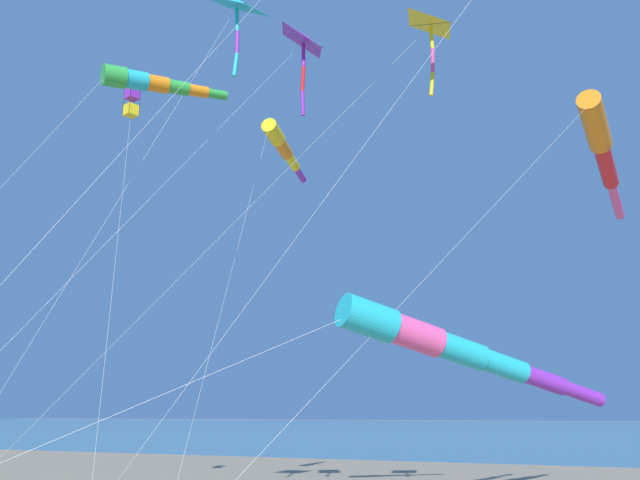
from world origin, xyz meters
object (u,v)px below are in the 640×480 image
at_px(kite_windsock_magenta_far_left, 282,146).
at_px(kite_windsock_white_trailing, 445,346).
at_px(kite_box_small_distant, 132,103).
at_px(kite_delta_striped_overhead, 431,24).
at_px(kite_delta_red_high_left, 304,41).
at_px(kite_windsock_blue_topmost, 601,146).
at_px(kite_delta_long_streamer_right, 237,5).
at_px(kite_windsock_black_fish_shape, 150,83).

bearing_deg(kite_windsock_magenta_far_left, kite_windsock_white_trailing, -140.21).
bearing_deg(kite_box_small_distant, kite_delta_striped_overhead, -88.45).
bearing_deg(kite_delta_red_high_left, kite_windsock_blue_topmost, -65.16).
xyz_separation_m(kite_windsock_blue_topmost, kite_windsock_magenta_far_left, (1.86, 13.62, 2.93)).
xyz_separation_m(kite_delta_long_streamer_right, kite_windsock_magenta_far_left, (8.29, 2.35, -1.79)).
xyz_separation_m(kite_windsock_white_trailing, kite_windsock_blue_topmost, (10.19, -3.58, 7.79)).
bearing_deg(kite_delta_long_streamer_right, kite_box_small_distant, 66.94).
bearing_deg(kite_delta_striped_overhead, kite_windsock_black_fish_shape, 135.74).
bearing_deg(kite_windsock_black_fish_shape, kite_delta_long_streamer_right, -9.60).
bearing_deg(kite_windsock_blue_topmost, kite_windsock_white_trailing, 160.61).
bearing_deg(kite_delta_long_streamer_right, kite_windsock_black_fish_shape, 170.40).
bearing_deg(kite_windsock_magenta_far_left, kite_windsock_blue_topmost, -97.79).
distance_m(kite_windsock_white_trailing, kite_delta_long_streamer_right, 15.15).
relative_size(kite_windsock_white_trailing, kite_delta_striped_overhead, 0.82).
distance_m(kite_windsock_blue_topmost, kite_windsock_black_fish_shape, 15.59).
relative_size(kite_box_small_distant, kite_windsock_magenta_far_left, 1.04).
distance_m(kite_delta_striped_overhead, kite_windsock_magenta_far_left, 9.94).
bearing_deg(kite_windsock_magenta_far_left, kite_delta_red_high_left, -147.31).
distance_m(kite_windsock_white_trailing, kite_box_small_distant, 19.58).
height_order(kite_delta_long_streamer_right, kite_windsock_magenta_far_left, kite_delta_long_streamer_right).
relative_size(kite_delta_long_streamer_right, kite_delta_red_high_left, 1.04).
distance_m(kite_delta_long_streamer_right, kite_windsock_magenta_far_left, 8.80).
height_order(kite_delta_long_streamer_right, kite_delta_striped_overhead, kite_delta_long_streamer_right).
xyz_separation_m(kite_delta_long_streamer_right, kite_delta_striped_overhead, (3.24, -6.10, -0.40)).
distance_m(kite_delta_long_streamer_right, kite_windsock_black_fish_shape, 5.92).
xyz_separation_m(kite_windsock_blue_topmost, kite_delta_red_high_left, (-4.43, 9.58, 4.00)).
height_order(kite_delta_red_high_left, kite_windsock_magenta_far_left, kite_delta_red_high_left).
bearing_deg(kite_windsock_white_trailing, kite_windsock_black_fish_shape, 89.25).
height_order(kite_windsock_white_trailing, kite_delta_red_high_left, kite_delta_red_high_left).
xyz_separation_m(kite_windsock_white_trailing, kite_box_small_distant, (6.65, 14.49, 11.37)).
bearing_deg(kite_windsock_magenta_far_left, kite_delta_striped_overhead, -120.87).
distance_m(kite_box_small_distant, kite_delta_red_high_left, 8.55).
bearing_deg(kite_delta_red_high_left, kite_box_small_distant, 83.95).
height_order(kite_box_small_distant, kite_windsock_black_fish_shape, kite_box_small_distant).
bearing_deg(kite_delta_red_high_left, kite_windsock_magenta_far_left, 32.69).
distance_m(kite_box_small_distant, kite_windsock_magenta_far_left, 7.03).
distance_m(kite_delta_red_high_left, kite_windsock_black_fish_shape, 7.24).
bearing_deg(kite_windsock_black_fish_shape, kite_windsock_magenta_far_left, 8.24).
xyz_separation_m(kite_windsock_white_trailing, kite_windsock_black_fish_shape, (0.11, 8.31, 7.88)).
height_order(kite_box_small_distant, kite_windsock_magenta_far_left, kite_box_small_distant).
distance_m(kite_delta_red_high_left, kite_windsock_magenta_far_left, 7.56).
height_order(kite_delta_striped_overhead, kite_windsock_magenta_far_left, kite_delta_striped_overhead).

